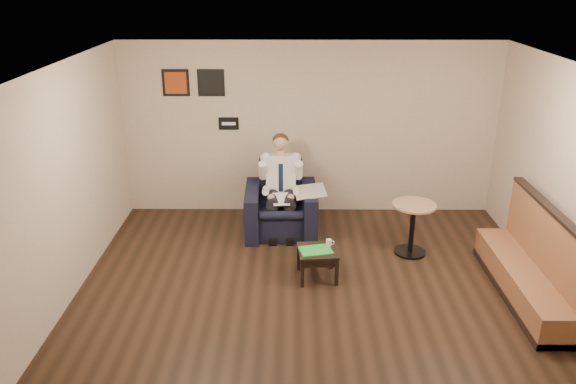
{
  "coord_description": "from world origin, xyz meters",
  "views": [
    {
      "loc": [
        -0.29,
        -5.75,
        3.8
      ],
      "look_at": [
        -0.34,
        1.2,
        1.03
      ],
      "focal_mm": 35.0,
      "sensor_mm": 36.0,
      "label": 1
    }
  ],
  "objects_px": {
    "smartphone": "(319,244)",
    "armchair": "(281,200)",
    "coffee_mug": "(329,243)",
    "cafe_table": "(412,229)",
    "seated_man": "(281,192)",
    "side_table": "(317,264)",
    "banquette": "(528,254)",
    "green_folder": "(316,250)"
  },
  "relations": [
    {
      "from": "seated_man",
      "to": "smartphone",
      "type": "bearing_deg",
      "value": -66.2
    },
    {
      "from": "smartphone",
      "to": "banquette",
      "type": "relative_size",
      "value": 0.06
    },
    {
      "from": "side_table",
      "to": "smartphone",
      "type": "relative_size",
      "value": 3.93
    },
    {
      "from": "seated_man",
      "to": "smartphone",
      "type": "height_order",
      "value": "seated_man"
    },
    {
      "from": "smartphone",
      "to": "cafe_table",
      "type": "xyz_separation_m",
      "value": [
        1.34,
        0.55,
        -0.03
      ]
    },
    {
      "from": "green_folder",
      "to": "banquette",
      "type": "bearing_deg",
      "value": -8.79
    },
    {
      "from": "seated_man",
      "to": "banquette",
      "type": "bearing_deg",
      "value": -30.5
    },
    {
      "from": "banquette",
      "to": "green_folder",
      "type": "bearing_deg",
      "value": 171.21
    },
    {
      "from": "seated_man",
      "to": "coffee_mug",
      "type": "xyz_separation_m",
      "value": [
        0.65,
        -1.15,
        -0.26
      ]
    },
    {
      "from": "green_folder",
      "to": "coffee_mug",
      "type": "relative_size",
      "value": 4.74
    },
    {
      "from": "green_folder",
      "to": "cafe_table",
      "type": "bearing_deg",
      "value": 27.28
    },
    {
      "from": "side_table",
      "to": "banquette",
      "type": "xyz_separation_m",
      "value": [
        2.54,
        -0.42,
        0.37
      ]
    },
    {
      "from": "armchair",
      "to": "smartphone",
      "type": "bearing_deg",
      "value": -68.5
    },
    {
      "from": "seated_man",
      "to": "smartphone",
      "type": "distance_m",
      "value": 1.28
    },
    {
      "from": "armchair",
      "to": "cafe_table",
      "type": "relative_size",
      "value": 1.41
    },
    {
      "from": "armchair",
      "to": "banquette",
      "type": "relative_size",
      "value": 0.48
    },
    {
      "from": "seated_man",
      "to": "side_table",
      "type": "distance_m",
      "value": 1.46
    },
    {
      "from": "banquette",
      "to": "coffee_mug",
      "type": "bearing_deg",
      "value": 167.25
    },
    {
      "from": "seated_man",
      "to": "banquette",
      "type": "xyz_separation_m",
      "value": [
        3.04,
        -1.69,
        -0.14
      ]
    },
    {
      "from": "coffee_mug",
      "to": "banquette",
      "type": "relative_size",
      "value": 0.04
    },
    {
      "from": "green_folder",
      "to": "banquette",
      "type": "height_order",
      "value": "banquette"
    },
    {
      "from": "side_table",
      "to": "seated_man",
      "type": "bearing_deg",
      "value": 111.37
    },
    {
      "from": "armchair",
      "to": "seated_man",
      "type": "relative_size",
      "value": 0.75
    },
    {
      "from": "coffee_mug",
      "to": "cafe_table",
      "type": "xyz_separation_m",
      "value": [
        1.22,
        0.57,
        -0.07
      ]
    },
    {
      "from": "smartphone",
      "to": "cafe_table",
      "type": "bearing_deg",
      "value": 27.09
    },
    {
      "from": "side_table",
      "to": "smartphone",
      "type": "xyz_separation_m",
      "value": [
        0.03,
        0.15,
        0.21
      ]
    },
    {
      "from": "side_table",
      "to": "coffee_mug",
      "type": "xyz_separation_m",
      "value": [
        0.15,
        0.12,
        0.25
      ]
    },
    {
      "from": "armchair",
      "to": "side_table",
      "type": "distance_m",
      "value": 1.53
    },
    {
      "from": "armchair",
      "to": "cafe_table",
      "type": "xyz_separation_m",
      "value": [
        1.87,
        -0.71,
        -0.14
      ]
    },
    {
      "from": "side_table",
      "to": "armchair",
      "type": "bearing_deg",
      "value": 109.6
    },
    {
      "from": "armchair",
      "to": "seated_man",
      "type": "height_order",
      "value": "seated_man"
    },
    {
      "from": "coffee_mug",
      "to": "seated_man",
      "type": "bearing_deg",
      "value": 119.5
    },
    {
      "from": "side_table",
      "to": "green_folder",
      "type": "relative_size",
      "value": 1.22
    },
    {
      "from": "banquette",
      "to": "armchair",
      "type": "bearing_deg",
      "value": 149.04
    },
    {
      "from": "seated_man",
      "to": "smartphone",
      "type": "relative_size",
      "value": 11.27
    },
    {
      "from": "green_folder",
      "to": "cafe_table",
      "type": "height_order",
      "value": "cafe_table"
    },
    {
      "from": "armchair",
      "to": "banquette",
      "type": "xyz_separation_m",
      "value": [
        3.04,
        -1.83,
        0.05
      ]
    },
    {
      "from": "smartphone",
      "to": "armchair",
      "type": "bearing_deg",
      "value": 117.66
    },
    {
      "from": "seated_man",
      "to": "cafe_table",
      "type": "xyz_separation_m",
      "value": [
        1.86,
        -0.57,
        -0.33
      ]
    },
    {
      "from": "armchair",
      "to": "seated_man",
      "type": "distance_m",
      "value": 0.24
    },
    {
      "from": "armchair",
      "to": "banquette",
      "type": "bearing_deg",
      "value": -32.39
    },
    {
      "from": "smartphone",
      "to": "cafe_table",
      "type": "relative_size",
      "value": 0.17
    }
  ]
}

